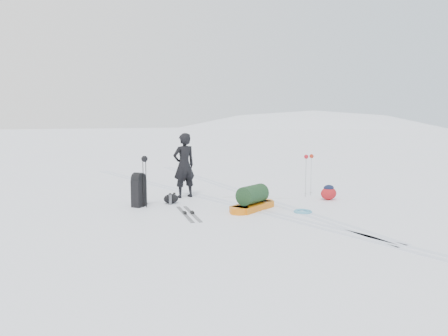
% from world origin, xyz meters
% --- Properties ---
extents(ground, '(200.00, 200.00, 0.00)m').
position_xyz_m(ground, '(0.00, 0.00, 0.00)').
color(ground, white).
rests_on(ground, ground).
extents(ski_tracks, '(3.38, 17.97, 0.01)m').
position_xyz_m(ski_tracks, '(0.61, 0.88, 0.00)').
color(ski_tracks, silver).
rests_on(ski_tracks, ground).
extents(skier, '(0.68, 0.46, 1.83)m').
position_xyz_m(skier, '(-0.59, 1.45, 0.91)').
color(skier, black).
rests_on(skier, ground).
extents(pulk_sled, '(1.64, 0.99, 0.61)m').
position_xyz_m(pulk_sled, '(0.04, -0.97, 0.23)').
color(pulk_sled, '#C7650B').
rests_on(pulk_sled, ground).
extents(expedition_rucksack, '(0.69, 0.91, 0.87)m').
position_xyz_m(expedition_rucksack, '(-2.14, 0.95, 0.40)').
color(expedition_rucksack, black).
rests_on(expedition_rucksack, ground).
extents(ski_poles_black, '(0.16, 0.16, 1.31)m').
position_xyz_m(ski_poles_black, '(-2.06, 0.73, 1.07)').
color(ski_poles_black, black).
rests_on(ski_poles_black, ground).
extents(ski_poles_silver, '(0.38, 0.18, 1.21)m').
position_xyz_m(ski_poles_silver, '(2.53, -0.28, 1.02)').
color(ski_poles_silver, '#A9ACB0').
rests_on(ski_poles_silver, ground).
extents(touring_skis_grey, '(0.75, 1.78, 0.07)m').
position_xyz_m(touring_skis_grey, '(-1.53, -0.59, 0.01)').
color(touring_skis_grey, gray).
rests_on(touring_skis_grey, ground).
extents(touring_skis_white, '(1.75, 1.44, 0.07)m').
position_xyz_m(touring_skis_white, '(1.14, 0.29, 0.02)').
color(touring_skis_white, silver).
rests_on(touring_skis_white, ground).
extents(rope_coil, '(0.55, 0.55, 0.05)m').
position_xyz_m(rope_coil, '(0.86, -1.86, 0.03)').
color(rope_coil, '#4FA0C0').
rests_on(rope_coil, ground).
extents(small_daypack, '(0.52, 0.41, 0.41)m').
position_xyz_m(small_daypack, '(2.61, -1.02, 0.20)').
color(small_daypack, maroon).
rests_on(small_daypack, ground).
extents(thermos_pair, '(0.27, 0.22, 0.30)m').
position_xyz_m(thermos_pair, '(-1.30, 0.75, 0.14)').
color(thermos_pair, slate).
rests_on(thermos_pair, ground).
extents(stuff_sack, '(0.46, 0.39, 0.25)m').
position_xyz_m(stuff_sack, '(-1.30, 0.84, 0.13)').
color(stuff_sack, black).
rests_on(stuff_sack, ground).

